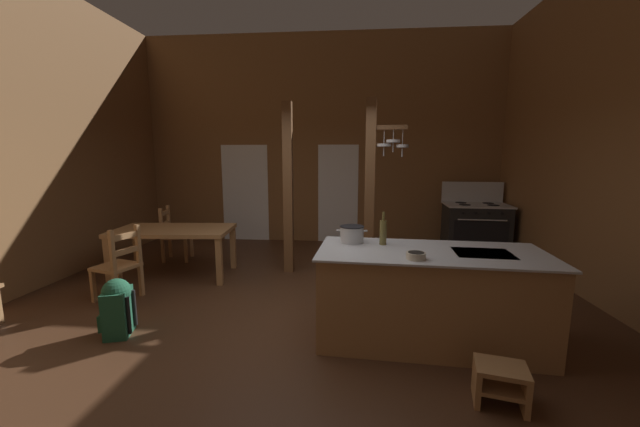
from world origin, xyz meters
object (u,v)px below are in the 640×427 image
object	(u,v)px
ladderback_chair_near_window	(119,265)
bottle_tall_on_counter	(383,232)
ladderback_chair_by_post	(174,235)
stove_range	(475,228)
kitchen_island	(429,296)
dining_table	(174,234)
backpack	(117,306)
stockpot_on_counter	(352,234)
mixing_bowl_on_counter	(416,256)
step_stool	(500,381)

from	to	relation	value
ladderback_chair_near_window	bottle_tall_on_counter	xyz separation A→B (m)	(3.24, -0.49, 0.60)
ladderback_chair_near_window	ladderback_chair_by_post	bearing A→B (deg)	95.88
stove_range	ladderback_chair_near_window	size ratio (longest dim) A/B	1.39
stove_range	bottle_tall_on_counter	xyz separation A→B (m)	(-2.01, -3.22, 0.57)
kitchen_island	dining_table	size ratio (longest dim) A/B	1.26
ladderback_chair_by_post	backpack	size ratio (longest dim) A/B	1.59
stove_range	stockpot_on_counter	bearing A→B (deg)	-126.40
kitchen_island	ladderback_chair_by_post	world-z (taller)	ladderback_chair_by_post
mixing_bowl_on_counter	dining_table	bearing A→B (deg)	149.04
ladderback_chair_by_post	stockpot_on_counter	world-z (taller)	stockpot_on_counter
stove_range	bottle_tall_on_counter	size ratio (longest dim) A/B	3.90
backpack	mixing_bowl_on_counter	xyz separation A→B (m)	(2.93, -0.12, 0.63)
stove_range	bottle_tall_on_counter	distance (m)	3.83
dining_table	mixing_bowl_on_counter	size ratio (longest dim) A/B	10.32
backpack	mixing_bowl_on_counter	world-z (taller)	mixing_bowl_on_counter
kitchen_island	mixing_bowl_on_counter	distance (m)	0.60
ladderback_chair_by_post	mixing_bowl_on_counter	world-z (taller)	mixing_bowl_on_counter
ladderback_chair_by_post	stove_range	bearing A→B (deg)	10.01
kitchen_island	stove_range	size ratio (longest dim) A/B	1.68
stove_range	step_stool	size ratio (longest dim) A/B	3.19
backpack	bottle_tall_on_counter	size ratio (longest dim) A/B	1.76
dining_table	kitchen_island	bearing A→B (deg)	-25.66
stove_range	stockpot_on_counter	xyz separation A→B (m)	(-2.32, -3.15, 0.52)
ladderback_chair_by_post	bottle_tall_on_counter	world-z (taller)	bottle_tall_on_counter
backpack	mixing_bowl_on_counter	bearing A→B (deg)	-2.37
stove_range	dining_table	bearing A→B (deg)	-160.40
ladderback_chair_by_post	kitchen_island	bearing A→B (deg)	-32.61
ladderback_chair_by_post	stockpot_on_counter	distance (m)	3.84
stove_range	mixing_bowl_on_counter	xyz separation A→B (m)	(-1.76, -3.73, 0.46)
step_stool	ladderback_chair_near_window	bearing A→B (deg)	158.16
step_stool	ladderback_chair_near_window	size ratio (longest dim) A/B	0.44
ladderback_chair_near_window	stockpot_on_counter	bearing A→B (deg)	-8.23
dining_table	ladderback_chair_by_post	bearing A→B (deg)	117.54
stockpot_on_counter	mixing_bowl_on_counter	bearing A→B (deg)	-45.33
kitchen_island	stockpot_on_counter	distance (m)	0.98
kitchen_island	stockpot_on_counter	bearing A→B (deg)	159.88
ladderback_chair_by_post	stockpot_on_counter	size ratio (longest dim) A/B	2.93
step_stool	stockpot_on_counter	bearing A→B (deg)	132.78
mixing_bowl_on_counter	step_stool	bearing A→B (deg)	-49.07
dining_table	bottle_tall_on_counter	size ratio (longest dim) A/B	5.21
kitchen_island	bottle_tall_on_counter	distance (m)	0.77
backpack	step_stool	bearing A→B (deg)	-12.02
kitchen_island	bottle_tall_on_counter	xyz separation A→B (m)	(-0.44, 0.22, 0.59)
kitchen_island	step_stool	distance (m)	1.01
mixing_bowl_on_counter	ladderback_chair_near_window	bearing A→B (deg)	164.08
stove_range	backpack	bearing A→B (deg)	-142.47
stockpot_on_counter	bottle_tall_on_counter	world-z (taller)	bottle_tall_on_counter
ladderback_chair_by_post	backpack	xyz separation A→B (m)	(0.74, -2.65, -0.14)
stockpot_on_counter	mixing_bowl_on_counter	world-z (taller)	stockpot_on_counter
dining_table	mixing_bowl_on_counter	world-z (taller)	mixing_bowl_on_counter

